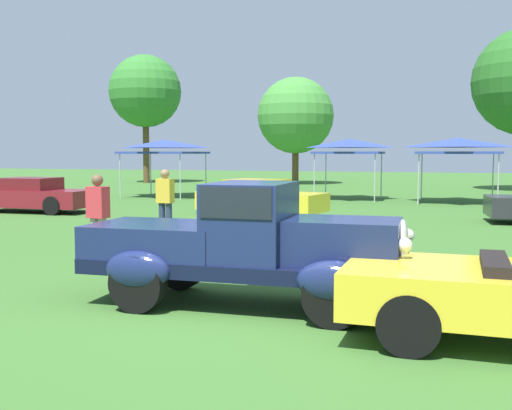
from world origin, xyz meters
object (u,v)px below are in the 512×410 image
object	(u,v)px
canopy_tent_left_field	(164,146)
canopy_tent_center_field	(349,145)
spectator_by_row	(98,215)
canopy_tent_right_field	(458,145)
show_car_yellow	(260,198)
feature_pickup_truck	(246,243)
show_car_burgundy	(33,195)
spectator_near_truck	(165,201)

from	to	relation	value
canopy_tent_left_field	canopy_tent_center_field	distance (m)	8.68
spectator_by_row	canopy_tent_right_field	size ratio (longest dim) A/B	0.51
show_car_yellow	canopy_tent_center_field	distance (m)	8.44
feature_pickup_truck	canopy_tent_left_field	world-z (taller)	canopy_tent_left_field
feature_pickup_truck	canopy_tent_left_field	size ratio (longest dim) A/B	1.33
canopy_tent_left_field	canopy_tent_center_field	bearing A→B (deg)	6.53
canopy_tent_left_field	canopy_tent_center_field	world-z (taller)	same
spectator_by_row	canopy_tent_right_field	bearing A→B (deg)	68.00
show_car_burgundy	spectator_by_row	distance (m)	11.01
feature_pickup_truck	canopy_tent_right_field	bearing A→B (deg)	81.08
feature_pickup_truck	canopy_tent_center_field	size ratio (longest dim) A/B	1.54
show_car_burgundy	canopy_tent_center_field	size ratio (longest dim) A/B	1.45
spectator_near_truck	spectator_by_row	bearing A→B (deg)	-84.89
canopy_tent_center_field	spectator_by_row	bearing A→B (deg)	-97.07
show_car_burgundy	spectator_near_truck	xyz separation A→B (m)	(7.30, -4.40, 0.31)
feature_pickup_truck	canopy_tent_center_field	world-z (taller)	canopy_tent_center_field
canopy_tent_right_field	canopy_tent_center_field	bearing A→B (deg)	174.28
show_car_yellow	canopy_tent_left_field	size ratio (longest dim) A/B	1.34
canopy_tent_left_field	canopy_tent_center_field	xyz separation A→B (m)	(8.63, 0.99, -0.00)
spectator_near_truck	canopy_tent_left_field	bearing A→B (deg)	116.16
spectator_by_row	canopy_tent_center_field	world-z (taller)	canopy_tent_center_field
spectator_near_truck	canopy_tent_right_field	bearing A→B (deg)	61.74
spectator_near_truck	canopy_tent_right_field	distance (m)	14.97
show_car_burgundy	spectator_by_row	size ratio (longest dim) A/B	2.48
show_car_yellow	canopy_tent_center_field	bearing A→B (deg)	78.26
show_car_burgundy	spectator_near_truck	world-z (taller)	spectator_near_truck
feature_pickup_truck	show_car_yellow	world-z (taller)	feature_pickup_truck
feature_pickup_truck	show_car_yellow	distance (m)	11.85
show_car_yellow	spectator_by_row	distance (m)	9.08
spectator_by_row	canopy_tent_left_field	bearing A→B (deg)	111.94
show_car_burgundy	spectator_near_truck	bearing A→B (deg)	-31.09
canopy_tent_center_field	show_car_burgundy	bearing A→B (deg)	-136.70
show_car_burgundy	canopy_tent_center_field	bearing A→B (deg)	43.30
canopy_tent_left_field	canopy_tent_center_field	size ratio (longest dim) A/B	1.16
feature_pickup_truck	show_car_yellow	xyz separation A→B (m)	(-3.31, 11.37, -0.27)
spectator_near_truck	spectator_by_row	xyz separation A→B (m)	(0.32, -3.55, 0.00)
show_car_burgundy	show_car_yellow	size ratio (longest dim) A/B	0.94
canopy_tent_left_field	show_car_burgundy	bearing A→B (deg)	-97.73
feature_pickup_truck	spectator_by_row	size ratio (longest dim) A/B	2.64
show_car_burgundy	canopy_tent_right_field	bearing A→B (deg)	31.28
spectator_by_row	canopy_tent_center_field	bearing A→B (deg)	82.93
feature_pickup_truck	show_car_burgundy	size ratio (longest dim) A/B	1.06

